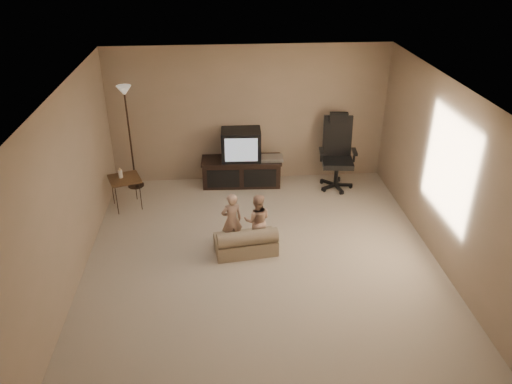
# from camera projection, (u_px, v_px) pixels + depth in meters

# --- Properties ---
(floor) EXTENTS (5.50, 5.50, 0.00)m
(floor) POSITION_uv_depth(u_px,v_px,m) (262.00, 261.00, 7.14)
(floor) COLOR #B2A18E
(floor) RESTS_ON ground
(room_shell) EXTENTS (5.50, 5.50, 5.50)m
(room_shell) POSITION_uv_depth(u_px,v_px,m) (263.00, 165.00, 6.43)
(room_shell) COLOR silver
(room_shell) RESTS_ON floor
(tv_stand) EXTENTS (1.49, 0.60, 1.06)m
(tv_stand) POSITION_uv_depth(u_px,v_px,m) (242.00, 162.00, 9.12)
(tv_stand) COLOR black
(tv_stand) RESTS_ON floor
(office_chair) EXTENTS (0.69, 0.72, 1.35)m
(office_chair) POSITION_uv_depth(u_px,v_px,m) (337.00, 162.00, 9.03)
(office_chair) COLOR black
(office_chair) RESTS_ON floor
(side_table) EXTENTS (0.63, 0.63, 0.74)m
(side_table) POSITION_uv_depth(u_px,v_px,m) (124.00, 179.00, 8.31)
(side_table) COLOR brown
(side_table) RESTS_ON floor
(floor_lamp) EXTENTS (0.29, 0.29, 1.89)m
(floor_lamp) POSITION_uv_depth(u_px,v_px,m) (127.00, 115.00, 8.60)
(floor_lamp) COLOR black
(floor_lamp) RESTS_ON floor
(child_sofa) EXTENTS (0.94, 0.61, 0.43)m
(child_sofa) POSITION_uv_depth(u_px,v_px,m) (246.00, 242.00, 7.25)
(child_sofa) COLOR gray
(child_sofa) RESTS_ON floor
(toddler_left) EXTENTS (0.36, 0.30, 0.87)m
(toddler_left) POSITION_uv_depth(u_px,v_px,m) (232.00, 220.00, 7.32)
(toddler_left) COLOR tan
(toddler_left) RESTS_ON floor
(toddler_right) EXTENTS (0.43, 0.26, 0.84)m
(toddler_right) POSITION_uv_depth(u_px,v_px,m) (257.00, 221.00, 7.33)
(toddler_right) COLOR tan
(toddler_right) RESTS_ON floor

